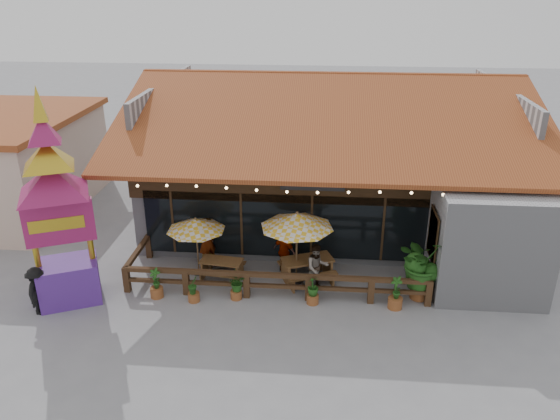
# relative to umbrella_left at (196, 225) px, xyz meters

# --- Properties ---
(ground) EXTENTS (100.00, 100.00, 0.00)m
(ground) POSITION_rel_umbrella_left_xyz_m (4.40, -0.86, -1.89)
(ground) COLOR gray
(ground) RESTS_ON ground
(restaurant_building) EXTENTS (15.50, 14.73, 6.09)m
(restaurant_building) POSITION_rel_umbrella_left_xyz_m (4.66, 5.75, 0.32)
(restaurant_building) COLOR #AAAAAF
(restaurant_building) RESTS_ON ground
(patio_railing) EXTENTS (10.00, 2.60, 0.92)m
(patio_railing) POSITION_rel_umbrella_left_xyz_m (2.15, -1.13, -1.27)
(patio_railing) COLOR #472B19
(patio_railing) RESTS_ON ground
(umbrella_left) EXTENTS (2.69, 2.69, 2.17)m
(umbrella_left) POSITION_rel_umbrella_left_xyz_m (0.00, 0.00, 0.00)
(umbrella_left) COLOR brown
(umbrella_left) RESTS_ON ground
(umbrella_right) EXTENTS (2.86, 2.86, 2.62)m
(umbrella_right) POSITION_rel_umbrella_left_xyz_m (3.45, -0.24, 0.40)
(umbrella_right) COLOR brown
(umbrella_right) RESTS_ON ground
(picnic_table_left) EXTENTS (1.58, 1.41, 0.69)m
(picnic_table_left) POSITION_rel_umbrella_left_xyz_m (0.87, -0.21, -1.43)
(picnic_table_left) COLOR brown
(picnic_table_left) RESTS_ON ground
(picnic_table_right) EXTENTS (2.14, 2.01, 0.83)m
(picnic_table_right) POSITION_rel_umbrella_left_xyz_m (3.81, -0.11, -1.33)
(picnic_table_right) COLOR brown
(picnic_table_right) RESTS_ON ground
(thai_sign_tower) EXTENTS (3.64, 3.64, 7.43)m
(thai_sign_tower) POSITION_rel_umbrella_left_xyz_m (-3.73, -2.00, 2.04)
(thai_sign_tower) COLOR #512589
(thai_sign_tower) RESTS_ON ground
(tropical_plant) EXTENTS (2.08, 1.99, 2.21)m
(tropical_plant) POSITION_rel_umbrella_left_xyz_m (7.50, -0.93, -0.62)
(tropical_plant) COLOR brown
(tropical_plant) RESTS_ON ground
(diner_a) EXTENTS (0.80, 0.80, 1.88)m
(diner_a) POSITION_rel_umbrella_left_xyz_m (0.20, 0.63, -0.95)
(diner_a) COLOR #392312
(diner_a) RESTS_ON ground
(diner_b) EXTENTS (0.95, 0.85, 1.63)m
(diner_b) POSITION_rel_umbrella_left_xyz_m (4.15, -0.66, -1.07)
(diner_b) COLOR #392312
(diner_b) RESTS_ON ground
(diner_c) EXTENTS (0.99, 0.82, 1.58)m
(diner_c) POSITION_rel_umbrella_left_xyz_m (2.99, 0.43, -1.10)
(diner_c) COLOR #392312
(diner_c) RESTS_ON ground
(pedestrian) EXTENTS (0.70, 1.08, 1.57)m
(pedestrian) POSITION_rel_umbrella_left_xyz_m (-4.35, -2.82, -1.10)
(pedestrian) COLOR black
(pedestrian) RESTS_ON ground
(planter_a) EXTENTS (0.42, 0.42, 1.04)m
(planter_a) POSITION_rel_umbrella_left_xyz_m (-1.02, -1.62, -1.45)
(planter_a) COLOR brown
(planter_a) RESTS_ON ground
(planter_b) EXTENTS (0.41, 0.43, 0.92)m
(planter_b) POSITION_rel_umbrella_left_xyz_m (0.24, -1.76, -1.47)
(planter_b) COLOR brown
(planter_b) RESTS_ON ground
(planter_c) EXTENTS (0.73, 0.70, 0.91)m
(planter_c) POSITION_rel_umbrella_left_xyz_m (1.57, -1.50, -1.37)
(planter_c) COLOR brown
(planter_c) RESTS_ON ground
(planter_d) EXTENTS (0.50, 0.50, 0.95)m
(planter_d) POSITION_rel_umbrella_left_xyz_m (4.05, -1.56, -1.43)
(planter_d) COLOR brown
(planter_d) RESTS_ON ground
(planter_e) EXTENTS (0.46, 0.48, 1.12)m
(planter_e) POSITION_rel_umbrella_left_xyz_m (6.65, -1.60, -1.42)
(planter_e) COLOR brown
(planter_e) RESTS_ON ground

